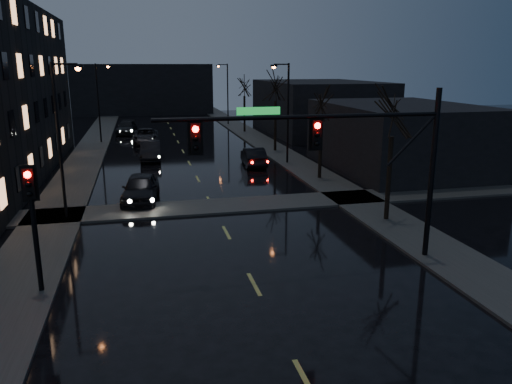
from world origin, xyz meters
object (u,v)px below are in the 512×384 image
oncoming_car_b (151,151)px  oncoming_car_c (146,136)px  oncoming_car_a (141,188)px  oncoming_car_d (126,128)px  lead_car (253,157)px

oncoming_car_b → oncoming_car_c: bearing=93.3°
oncoming_car_a → oncoming_car_d: bearing=99.4°
oncoming_car_a → oncoming_car_b: oncoming_car_a is taller
oncoming_car_b → oncoming_car_c: size_ratio=0.87×
oncoming_car_c → lead_car: 16.31m
oncoming_car_a → oncoming_car_c: oncoming_car_a is taller
oncoming_car_c → oncoming_car_b: bearing=-86.8°
oncoming_car_b → oncoming_car_a: bearing=-92.0°
oncoming_car_a → lead_car: size_ratio=1.07×
oncoming_car_a → oncoming_car_b: (0.92, 13.59, -0.04)m
oncoming_car_a → lead_car: 12.71m
oncoming_car_d → oncoming_car_b: bearing=-75.6°
oncoming_car_b → lead_car: oncoming_car_b is taller
oncoming_car_c → oncoming_car_d: (-2.09, 7.73, -0.02)m
oncoming_car_d → lead_car: bearing=-58.0°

